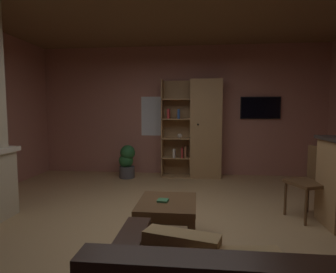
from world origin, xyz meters
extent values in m
cube|color=tan|center=(0.00, 0.00, -0.01)|extent=(6.11, 5.82, 0.02)
cube|color=#AD7060|center=(0.00, 2.94, 1.38)|extent=(6.23, 0.06, 2.76)
cube|color=white|center=(-0.49, 2.91, 1.27)|extent=(0.72, 0.01, 0.85)
cube|color=#A87F51|center=(0.55, 2.66, 1.01)|extent=(0.64, 0.38, 2.02)
cube|color=#A87F51|center=(-0.07, 2.84, 1.01)|extent=(0.59, 0.02, 2.02)
cube|color=#A87F51|center=(-0.35, 2.66, 1.01)|extent=(0.02, 0.38, 2.02)
sphere|color=black|center=(0.39, 2.46, 1.11)|extent=(0.04, 0.04, 0.04)
cube|color=#A87F51|center=(-0.07, 2.66, 0.01)|extent=(0.59, 0.38, 0.02)
cube|color=#A87F51|center=(-0.07, 2.66, 0.40)|extent=(0.59, 0.38, 0.02)
cube|color=#A87F51|center=(-0.07, 2.66, 0.81)|extent=(0.59, 0.38, 0.02)
cube|color=#A87F51|center=(-0.07, 2.66, 1.21)|extent=(0.59, 0.38, 0.02)
cube|color=#A87F51|center=(-0.07, 2.66, 1.62)|extent=(0.59, 0.38, 0.02)
cube|color=brown|center=(0.13, 2.60, 0.53)|extent=(0.04, 0.23, 0.23)
cube|color=beige|center=(-0.10, 2.60, 0.50)|extent=(0.04, 0.23, 0.17)
cube|color=#2D4C8C|center=(-0.01, 2.60, 1.32)|extent=(0.04, 0.23, 0.19)
cube|color=#B22D2D|center=(0.07, 2.60, 0.52)|extent=(0.03, 0.23, 0.20)
cube|color=#B22D2D|center=(-0.22, 2.60, 1.32)|extent=(0.04, 0.23, 0.20)
sphere|color=beige|center=(0.01, 2.66, 0.86)|extent=(0.10, 0.10, 0.10)
cube|color=tan|center=(0.29, -1.74, 0.55)|extent=(0.42, 0.26, 0.39)
cube|color=brown|center=(0.07, -0.31, 0.41)|extent=(0.60, 0.68, 0.05)
cube|color=brown|center=(0.07, -0.31, 0.35)|extent=(0.54, 0.61, 0.08)
cube|color=brown|center=(-0.19, -0.61, 0.19)|extent=(0.07, 0.07, 0.39)
cube|color=brown|center=(0.33, -0.61, 0.19)|extent=(0.07, 0.07, 0.39)
cube|color=brown|center=(-0.19, -0.01, 0.19)|extent=(0.07, 0.07, 0.39)
cube|color=brown|center=(0.33, -0.01, 0.19)|extent=(0.07, 0.07, 0.39)
cube|color=#387247|center=(0.02, -0.33, 0.45)|extent=(0.12, 0.12, 0.02)
cube|color=brown|center=(1.78, 0.50, 0.46)|extent=(0.55, 0.55, 0.04)
cube|color=brown|center=(1.95, 0.57, 0.70)|extent=(0.19, 0.39, 0.44)
cylinder|color=brown|center=(1.54, 0.60, 0.23)|extent=(0.04, 0.04, 0.46)
cylinder|color=brown|center=(1.68, 0.27, 0.23)|extent=(0.04, 0.04, 0.46)
cylinder|color=brown|center=(1.87, 0.74, 0.23)|extent=(0.04, 0.04, 0.46)
cylinder|color=brown|center=(2.01, 0.40, 0.23)|extent=(0.04, 0.04, 0.46)
cylinder|color=#4C4C51|center=(-1.07, 2.41, 0.12)|extent=(0.31, 0.31, 0.24)
sphere|color=#235B2D|center=(-1.09, 2.42, 0.36)|extent=(0.30, 0.30, 0.30)
sphere|color=#235B2D|center=(-1.05, 2.41, 0.53)|extent=(0.31, 0.31, 0.31)
cube|color=black|center=(1.68, 2.88, 1.45)|extent=(0.82, 0.05, 0.46)
cube|color=black|center=(1.68, 2.85, 1.45)|extent=(0.78, 0.01, 0.42)
camera|label=1|loc=(0.37, -3.11, 1.37)|focal=29.60mm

